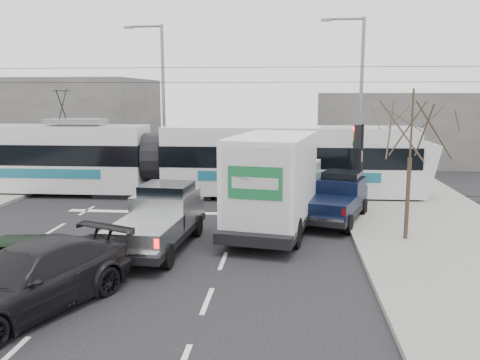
# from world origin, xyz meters

# --- Properties ---
(ground) EXTENTS (120.00, 120.00, 0.00)m
(ground) POSITION_xyz_m (0.00, 0.00, 0.00)
(ground) COLOR black
(ground) RESTS_ON ground
(sidewalk_right) EXTENTS (6.00, 60.00, 0.15)m
(sidewalk_right) POSITION_xyz_m (9.00, 0.00, 0.07)
(sidewalk_right) COLOR gray
(sidewalk_right) RESTS_ON ground
(rails) EXTENTS (60.00, 1.60, 0.03)m
(rails) POSITION_xyz_m (0.00, 10.00, 0.01)
(rails) COLOR #33302D
(rails) RESTS_ON ground
(building_left) EXTENTS (14.00, 10.00, 6.00)m
(building_left) POSITION_xyz_m (-14.00, 22.00, 3.00)
(building_left) COLOR slate
(building_left) RESTS_ON ground
(building_right) EXTENTS (12.00, 10.00, 5.00)m
(building_right) POSITION_xyz_m (12.00, 24.00, 2.50)
(building_right) COLOR slate
(building_right) RESTS_ON ground
(bare_tree) EXTENTS (2.40, 2.40, 5.00)m
(bare_tree) POSITION_xyz_m (7.60, 2.50, 3.79)
(bare_tree) COLOR #47382B
(bare_tree) RESTS_ON ground
(traffic_signal) EXTENTS (0.44, 0.44, 3.60)m
(traffic_signal) POSITION_xyz_m (6.47, 6.50, 2.74)
(traffic_signal) COLOR black
(traffic_signal) RESTS_ON ground
(street_lamp_near) EXTENTS (2.38, 0.25, 9.00)m
(street_lamp_near) POSITION_xyz_m (7.31, 14.00, 5.11)
(street_lamp_near) COLOR slate
(street_lamp_near) RESTS_ON ground
(street_lamp_far) EXTENTS (2.38, 0.25, 9.00)m
(street_lamp_far) POSITION_xyz_m (-4.19, 16.00, 5.11)
(street_lamp_far) COLOR slate
(street_lamp_far) RESTS_ON ground
(catenary) EXTENTS (60.00, 0.20, 7.00)m
(catenary) POSITION_xyz_m (0.00, 10.00, 3.88)
(catenary) COLOR black
(catenary) RESTS_ON ground
(tram) EXTENTS (25.01, 2.91, 5.10)m
(tram) POSITION_xyz_m (-2.95, 9.57, 1.81)
(tram) COLOR silver
(tram) RESTS_ON ground
(silver_pickup) EXTENTS (2.26, 5.55, 1.97)m
(silver_pickup) POSITION_xyz_m (-0.52, 1.30, 0.98)
(silver_pickup) COLOR black
(silver_pickup) RESTS_ON ground
(box_truck) EXTENTS (3.70, 7.44, 3.56)m
(box_truck) POSITION_xyz_m (3.17, 3.58, 1.76)
(box_truck) COLOR black
(box_truck) RESTS_ON ground
(navy_pickup) EXTENTS (2.98, 4.81, 1.91)m
(navy_pickup) POSITION_xyz_m (5.59, 5.23, 0.94)
(navy_pickup) COLOR black
(navy_pickup) RESTS_ON ground
(green_car) EXTENTS (2.74, 4.69, 1.23)m
(green_car) POSITION_xyz_m (-3.52, -2.66, 0.61)
(green_car) COLOR black
(green_car) RESTS_ON ground
(dark_car) EXTENTS (4.11, 5.74, 1.54)m
(dark_car) POSITION_xyz_m (-2.28, -3.94, 0.77)
(dark_car) COLOR black
(dark_car) RESTS_ON ground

